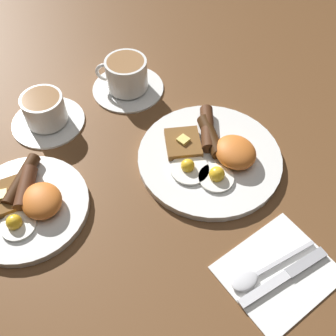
{
  "coord_description": "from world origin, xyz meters",
  "views": [
    {
      "loc": [
        -0.38,
        0.31,
        0.6
      ],
      "look_at": [
        0.01,
        0.09,
        0.03
      ],
      "focal_mm": 42.0,
      "sensor_mm": 36.0,
      "label": 1
    }
  ],
  "objects_px": {
    "knife": "(289,274)",
    "breakfast_plate_near": "(211,155)",
    "breakfast_plate_far": "(27,204)",
    "spoon": "(254,275)",
    "teacup_near": "(127,78)",
    "teacup_far": "(45,112)"
  },
  "relations": [
    {
      "from": "teacup_far",
      "to": "spoon",
      "type": "bearing_deg",
      "value": -160.8
    },
    {
      "from": "teacup_far",
      "to": "knife",
      "type": "height_order",
      "value": "teacup_far"
    },
    {
      "from": "breakfast_plate_near",
      "to": "teacup_near",
      "type": "bearing_deg",
      "value": 10.98
    },
    {
      "from": "knife",
      "to": "teacup_far",
      "type": "bearing_deg",
      "value": -68.05
    },
    {
      "from": "breakfast_plate_far",
      "to": "breakfast_plate_near",
      "type": "bearing_deg",
      "value": -100.83
    },
    {
      "from": "teacup_near",
      "to": "spoon",
      "type": "bearing_deg",
      "value": 177.47
    },
    {
      "from": "knife",
      "to": "teacup_near",
      "type": "bearing_deg",
      "value": -88.24
    },
    {
      "from": "breakfast_plate_far",
      "to": "knife",
      "type": "distance_m",
      "value": 0.46
    },
    {
      "from": "knife",
      "to": "spoon",
      "type": "xyz_separation_m",
      "value": [
        0.02,
        0.05,
        0.0
      ]
    },
    {
      "from": "knife",
      "to": "spoon",
      "type": "height_order",
      "value": "spoon"
    },
    {
      "from": "breakfast_plate_near",
      "to": "breakfast_plate_far",
      "type": "xyz_separation_m",
      "value": [
        0.07,
        0.35,
        0.0
      ]
    },
    {
      "from": "breakfast_plate_near",
      "to": "knife",
      "type": "relative_size",
      "value": 1.63
    },
    {
      "from": "teacup_far",
      "to": "spoon",
      "type": "xyz_separation_m",
      "value": [
        -0.49,
        -0.17,
        -0.02
      ]
    },
    {
      "from": "teacup_near",
      "to": "spoon",
      "type": "distance_m",
      "value": 0.5
    },
    {
      "from": "breakfast_plate_near",
      "to": "spoon",
      "type": "relative_size",
      "value": 1.71
    },
    {
      "from": "knife",
      "to": "breakfast_plate_near",
      "type": "bearing_deg",
      "value": -96.47
    },
    {
      "from": "breakfast_plate_far",
      "to": "knife",
      "type": "bearing_deg",
      "value": -135.28
    },
    {
      "from": "knife",
      "to": "breakfast_plate_far",
      "type": "bearing_deg",
      "value": -46.62
    },
    {
      "from": "breakfast_plate_far",
      "to": "teacup_far",
      "type": "height_order",
      "value": "teacup_far"
    },
    {
      "from": "teacup_far",
      "to": "knife",
      "type": "bearing_deg",
      "value": -156.7
    },
    {
      "from": "breakfast_plate_near",
      "to": "teacup_near",
      "type": "distance_m",
      "value": 0.27
    },
    {
      "from": "knife",
      "to": "spoon",
      "type": "relative_size",
      "value": 1.05
    }
  ]
}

